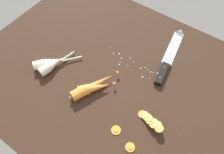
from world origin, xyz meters
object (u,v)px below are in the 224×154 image
Objects in this scene: parsnip_front at (51,65)px; carrot_slice_stray_near at (116,130)px; carrot_slice_stack at (151,121)px; whole_carrot_second at (93,88)px; whole_carrot at (91,87)px; carrot_slice_stray_mid at (130,147)px; parsnip_mid_left at (50,63)px; chefs_knife at (171,54)px.

carrot_slice_stray_near is at bearing -10.26° from parsnip_front.
whole_carrot_second is at bearing -176.03° from carrot_slice_stack.
parsnip_front is 38.33cm from carrot_slice_stray_near.
whole_carrot is 1.04cm from whole_carrot_second.
whole_carrot is at bearing 157.63° from carrot_slice_stray_mid.
parsnip_mid_left reaches higher than carrot_slice_stray_mid.
parsnip_front is (-21.02, -1.24, -0.12)cm from whole_carrot_second.
carrot_slice_stray_mid is (7.39, -2.15, 0.00)cm from carrot_slice_stray_near.
whole_carrot is (-17.83, -34.38, 1.45)cm from chefs_knife.
whole_carrot is 1.21× the size of parsnip_mid_left.
carrot_slice_stack is 3.12× the size of carrot_slice_stray_near.
carrot_slice_stack is at bearing -75.68° from chefs_knife.
whole_carrot is 1.21× the size of parsnip_front.
whole_carrot reaches higher than parsnip_front.
whole_carrot is 21.72cm from parsnip_mid_left.
whole_carrot_second is at bearing -6.43° from whole_carrot.
carrot_slice_stack reaches higher than carrot_slice_stray_mid.
carrot_slice_stray_near and carrot_slice_stray_mid have the same top height.
carrot_slice_stack is at bearing 2.77° from parsnip_mid_left.
carrot_slice_stray_mid is at bearing -22.37° from whole_carrot.
parsnip_mid_left reaches higher than carrot_slice_stack.
chefs_knife is 2.69× the size of whole_carrot_second.
parsnip_mid_left is 4.95× the size of carrot_slice_stray_near.
chefs_knife is 9.84× the size of carrot_slice_stray_near.
parsnip_mid_left reaches higher than chefs_knife.
carrot_slice_stray_mid is at bearing -95.33° from carrot_slice_stack.
chefs_knife is at bearing 64.03° from whole_carrot_second.
parsnip_front reaches higher than carrot_slice_stray_mid.
carrot_slice_stray_near is (16.66, -8.06, -1.74)cm from whole_carrot_second.
carrot_slice_stray_mid is (45.07, -8.97, -1.62)cm from parsnip_front.
whole_carrot_second is 0.74× the size of parsnip_front.
whole_carrot reaches higher than parsnip_mid_left.
parsnip_front is 4.95× the size of carrot_slice_stray_near.
chefs_knife is 45.28cm from carrot_slice_stray_mid.
chefs_knife is 42.55cm from carrot_slice_stray_near.
parsnip_mid_left is at bearing 169.25° from carrot_slice_stray_near.
parsnip_mid_left is 47.79cm from carrot_slice_stray_mid.
carrot_slice_stray_near is at bearing -130.94° from carrot_slice_stack.
carrot_slice_stray_near is (39.39, -7.48, -1.62)cm from parsnip_mid_left.
chefs_knife is 1.99× the size of parsnip_front.
whole_carrot is 27.18cm from carrot_slice_stray_mid.
parsnip_mid_left is 5.14× the size of carrot_slice_stray_mid.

